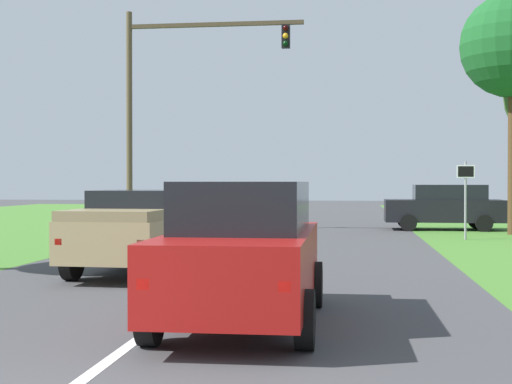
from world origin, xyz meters
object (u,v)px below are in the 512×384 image
(pickup_truck_lead, at_px, (142,229))
(crossing_suv_far, at_px, (445,206))
(traffic_light, at_px, (170,88))
(keep_moving_sign, at_px, (466,190))
(red_suv_near, at_px, (244,249))

(pickup_truck_lead, bearing_deg, crossing_suv_far, 61.53)
(traffic_light, bearing_deg, keep_moving_sign, -15.07)
(red_suv_near, xyz_separation_m, traffic_light, (-5.73, 18.65, 4.71))
(traffic_light, distance_m, crossing_suv_far, 12.24)
(traffic_light, distance_m, keep_moving_sign, 12.19)
(pickup_truck_lead, height_order, keep_moving_sign, keep_moving_sign)
(red_suv_near, distance_m, pickup_truck_lead, 6.21)
(keep_moving_sign, xyz_separation_m, crossing_suv_far, (-0.05, 5.18, -0.74))
(red_suv_near, height_order, crossing_suv_far, red_suv_near)
(pickup_truck_lead, height_order, crossing_suv_far, crossing_suv_far)
(pickup_truck_lead, xyz_separation_m, keep_moving_sign, (8.42, 10.25, 0.77))
(traffic_light, height_order, keep_moving_sign, traffic_light)
(red_suv_near, relative_size, crossing_suv_far, 1.02)
(red_suv_near, bearing_deg, pickup_truck_lead, 119.31)
(red_suv_near, relative_size, keep_moving_sign, 1.81)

